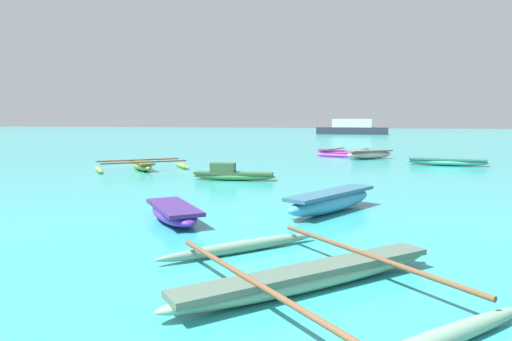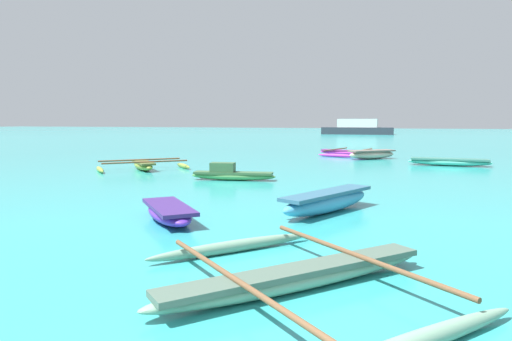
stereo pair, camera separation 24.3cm
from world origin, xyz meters
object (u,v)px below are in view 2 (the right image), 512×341
moored_boat_2 (169,212)px  moored_boat_4 (143,165)px  moored_boat_1 (349,152)px  moored_boat_0 (449,162)px  distant_ferry (357,128)px  moored_boat_5 (372,154)px  moored_boat_6 (299,277)px  moored_boat_7 (328,201)px  moored_boat_3 (231,174)px

moored_boat_2 → moored_boat_4: (-5.92, 8.69, -0.00)m
moored_boat_1 → moored_boat_2: bearing=-79.3°
moored_boat_0 → distant_ferry: size_ratio=0.36×
moored_boat_2 → moored_boat_5: size_ratio=0.81×
moored_boat_2 → moored_boat_5: bearing=127.9°
moored_boat_0 → moored_boat_6: moored_boat_0 is taller
moored_boat_7 → distant_ferry: size_ratio=0.30×
moored_boat_7 → distant_ferry: (-4.54, 59.10, 0.67)m
moored_boat_3 → moored_boat_1: bearing=69.8°
moored_boat_2 → moored_boat_4: size_ratio=0.55×
moored_boat_4 → moored_boat_7: 11.22m
moored_boat_4 → distant_ferry: (4.44, 52.39, 0.74)m
moored_boat_0 → moored_boat_6: (-3.42, -17.60, -0.04)m
moored_boat_0 → moored_boat_7: (-3.82, -12.62, 0.08)m
moored_boat_7 → moored_boat_2: bearing=148.0°
distant_ferry → moored_boat_3: bearing=-89.6°
moored_boat_0 → moored_boat_5: (-3.70, 2.68, 0.08)m
moored_boat_2 → distant_ferry: (-1.47, 61.09, 0.74)m
moored_boat_0 → moored_boat_1: (-5.21, 5.07, -0.02)m
moored_boat_0 → moored_boat_6: size_ratio=0.77×
moored_boat_1 → distant_ferry: 41.55m
moored_boat_0 → moored_boat_7: bearing=-102.9°
moored_boat_6 → moored_boat_4: bearing=81.2°
moored_boat_2 → moored_boat_7: size_ratio=0.69×
moored_boat_5 → moored_boat_4: bearing=-176.4°
moored_boat_0 → moored_boat_1: moored_boat_1 is taller
moored_boat_3 → moored_boat_5: (4.27, 10.62, 0.05)m
distant_ferry → moored_boat_7: bearing=-85.6°
moored_boat_3 → moored_boat_4: moored_boat_3 is taller
moored_boat_3 → moored_boat_4: size_ratio=0.78×
moored_boat_1 → moored_boat_2: size_ratio=1.92×
moored_boat_1 → moored_boat_4: size_ratio=1.05×
moored_boat_1 → moored_boat_6: 22.73m
moored_boat_1 → moored_boat_2: (-1.68, -19.67, 0.03)m
moored_boat_1 → distant_ferry: size_ratio=0.40×
moored_boat_2 → distant_ferry: bearing=139.7°
moored_boat_4 → moored_boat_7: moored_boat_7 is taller
moored_boat_4 → moored_boat_5: size_ratio=1.48×
moored_boat_4 → moored_boat_6: bearing=-4.2°
moored_boat_4 → distant_ferry: 52.59m
moored_boat_4 → moored_boat_7: (8.99, -6.71, 0.07)m
moored_boat_2 → moored_boat_0: bearing=113.0°
moored_boat_3 → moored_boat_6: 10.68m
moored_boat_1 → moored_boat_3: size_ratio=1.35×
moored_boat_1 → moored_boat_6: size_ratio=0.87×
moored_boat_1 → moored_boat_7: bearing=-69.9°
moored_boat_2 → moored_boat_7: 3.66m
moored_boat_5 → moored_boat_7: 15.30m
moored_boat_3 → moored_boat_7: size_ratio=0.98×
moored_boat_6 → moored_boat_2: bearing=91.6°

